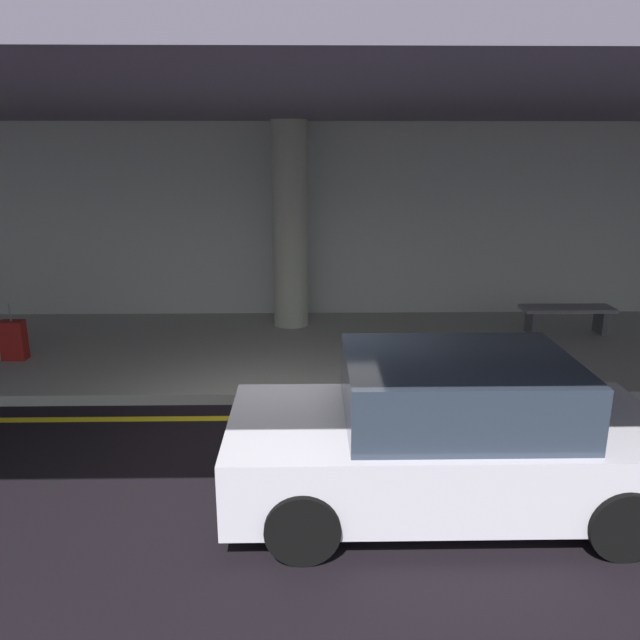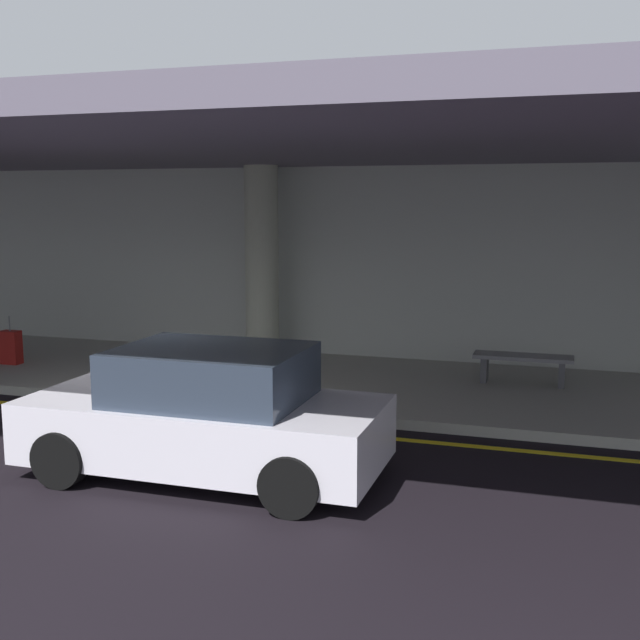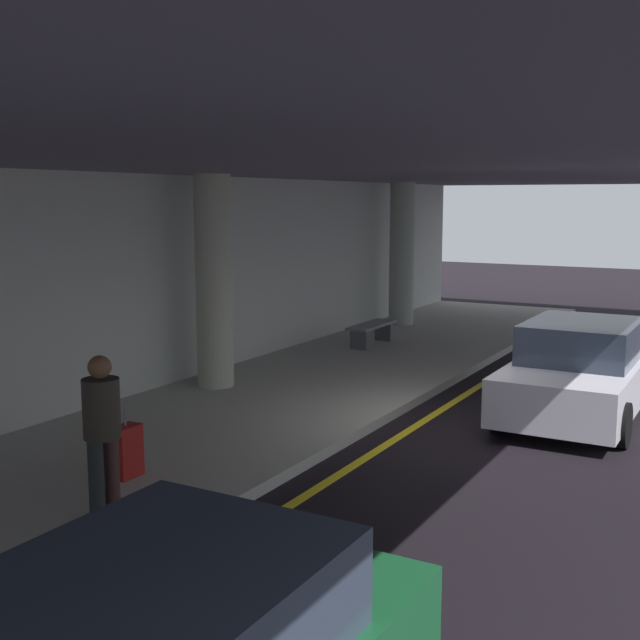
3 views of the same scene
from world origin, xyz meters
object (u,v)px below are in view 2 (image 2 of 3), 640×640
Objects in this scene: bench_metal at (523,363)px; suitcase_upright_primary at (11,347)px; support_column_far_left at (262,264)px; car_white at (207,415)px.

suitcase_upright_primary is at bearing -172.34° from bench_metal.
bench_metal is at bearing 11.32° from suitcase_upright_primary.
support_column_far_left is 5.14m from bench_metal.
car_white reaches higher than suitcase_upright_primary.
bench_metal is (9.14, 1.23, 0.04)m from suitcase_upright_primary.
car_white is (1.64, -5.84, -1.26)m from support_column_far_left.
bench_metal is at bearing -122.76° from car_white.
support_column_far_left is 4.06× the size of suitcase_upright_primary.
car_white is 6.11m from bench_metal.
suitcase_upright_primary is at bearing -34.43° from car_white.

